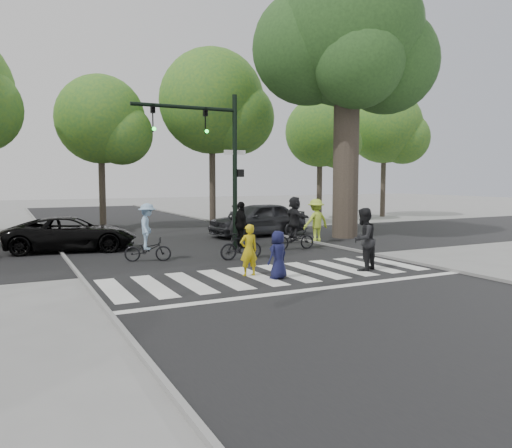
# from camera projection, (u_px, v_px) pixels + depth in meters

# --- Properties ---
(ground) EXTENTS (120.00, 120.00, 0.00)m
(ground) POSITION_uv_depth(u_px,v_px,m) (289.00, 281.00, 13.61)
(ground) COLOR gray
(ground) RESTS_ON ground
(road_stem) EXTENTS (10.00, 70.00, 0.01)m
(road_stem) POSITION_uv_depth(u_px,v_px,m) (219.00, 256.00, 18.05)
(road_stem) COLOR black
(road_stem) RESTS_ON ground
(road_cross) EXTENTS (70.00, 10.00, 0.01)m
(road_cross) POSITION_uv_depth(u_px,v_px,m) (191.00, 246.00, 20.72)
(road_cross) COLOR black
(road_cross) RESTS_ON ground
(curb_left) EXTENTS (0.10, 70.00, 0.10)m
(curb_left) POSITION_uv_depth(u_px,v_px,m) (71.00, 265.00, 15.77)
(curb_left) COLOR gray
(curb_left) RESTS_ON ground
(curb_right) EXTENTS (0.10, 70.00, 0.10)m
(curb_right) POSITION_uv_depth(u_px,v_px,m) (333.00, 246.00, 20.32)
(curb_right) COLOR gray
(curb_right) RESTS_ON ground
(crosswalk) EXTENTS (10.00, 3.85, 0.01)m
(crosswalk) POSITION_uv_depth(u_px,v_px,m) (277.00, 276.00, 14.20)
(crosswalk) COLOR silver
(crosswalk) RESTS_ON ground
(traffic_signal) EXTENTS (4.45, 0.29, 6.00)m
(traffic_signal) POSITION_uv_depth(u_px,v_px,m) (215.00, 149.00, 18.92)
(traffic_signal) COLOR black
(traffic_signal) RESTS_ON ground
(eucalyptus) EXTENTS (8.30, 7.20, 13.00)m
(eucalyptus) POSITION_uv_depth(u_px,v_px,m) (346.00, 42.00, 22.99)
(eucalyptus) COLOR brown
(eucalyptus) RESTS_ON ground
(bg_tree_2) EXTENTS (5.04, 4.80, 8.40)m
(bg_tree_2) POSITION_uv_depth(u_px,v_px,m) (106.00, 123.00, 27.05)
(bg_tree_2) COLOR brown
(bg_tree_2) RESTS_ON ground
(bg_tree_3) EXTENTS (6.30, 6.00, 10.20)m
(bg_tree_3) POSITION_uv_depth(u_px,v_px,m) (218.00, 106.00, 28.48)
(bg_tree_3) COLOR brown
(bg_tree_3) RESTS_ON ground
(bg_tree_4) EXTENTS (4.83, 4.60, 8.15)m
(bg_tree_4) POSITION_uv_depth(u_px,v_px,m) (324.00, 135.00, 32.93)
(bg_tree_4) COLOR brown
(bg_tree_4) RESTS_ON ground
(bg_tree_5) EXTENTS (5.67, 5.40, 9.30)m
(bg_tree_5) POSITION_uv_depth(u_px,v_px,m) (389.00, 129.00, 36.09)
(bg_tree_5) COLOR brown
(bg_tree_5) RESTS_ON ground
(pedestrian_woman) EXTENTS (0.55, 0.36, 1.49)m
(pedestrian_woman) POSITION_uv_depth(u_px,v_px,m) (249.00, 250.00, 14.26)
(pedestrian_woman) COLOR gold
(pedestrian_woman) RESTS_ON ground
(pedestrian_child) EXTENTS (0.77, 0.63, 1.35)m
(pedestrian_child) POSITION_uv_depth(u_px,v_px,m) (278.00, 255.00, 13.85)
(pedestrian_child) COLOR #14163C
(pedestrian_child) RESTS_ON ground
(pedestrian_adult) EXTENTS (1.14, 1.04, 1.91)m
(pedestrian_adult) POSITION_uv_depth(u_px,v_px,m) (363.00, 239.00, 15.10)
(pedestrian_adult) COLOR black
(pedestrian_adult) RESTS_ON ground
(cyclist_left) EXTENTS (1.64, 1.15, 1.97)m
(cyclist_left) POSITION_uv_depth(u_px,v_px,m) (148.00, 236.00, 16.75)
(cyclist_left) COLOR black
(cyclist_left) RESTS_ON ground
(cyclist_mid) EXTENTS (1.55, 0.95, 2.01)m
(cyclist_mid) POSITION_uv_depth(u_px,v_px,m) (241.00, 236.00, 17.12)
(cyclist_mid) COLOR black
(cyclist_mid) RESTS_ON ground
(cyclist_right) EXTENTS (1.69, 1.57, 2.09)m
(cyclist_right) POSITION_uv_depth(u_px,v_px,m) (295.00, 226.00, 19.54)
(cyclist_right) COLOR black
(cyclist_right) RESTS_ON ground
(car_suv) EXTENTS (5.15, 3.07, 1.34)m
(car_suv) POSITION_uv_depth(u_px,v_px,m) (72.00, 234.00, 19.19)
(car_suv) COLOR black
(car_suv) RESTS_ON ground
(car_grey) EXTENTS (4.96, 2.30, 1.65)m
(car_grey) POSITION_uv_depth(u_px,v_px,m) (258.00, 219.00, 24.12)
(car_grey) COLOR #2D2E32
(car_grey) RESTS_ON ground
(bystander_hivis) EXTENTS (1.29, 0.80, 1.91)m
(bystander_hivis) POSITION_uv_depth(u_px,v_px,m) (316.00, 221.00, 21.60)
(bystander_hivis) COLOR #BEE13B
(bystander_hivis) RESTS_ON ground
(bystander_dark) EXTENTS (0.71, 0.57, 1.70)m
(bystander_dark) POSITION_uv_depth(u_px,v_px,m) (235.00, 223.00, 22.00)
(bystander_dark) COLOR black
(bystander_dark) RESTS_ON ground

